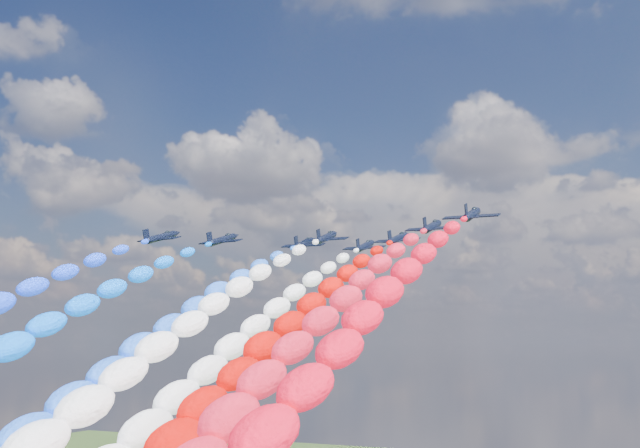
% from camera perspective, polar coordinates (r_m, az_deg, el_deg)
% --- Properties ---
extents(jet_0, '(10.35, 13.66, 6.29)m').
position_cam_1_polar(jet_0, '(170.35, -11.25, -0.93)').
color(jet_0, black).
extents(jet_1, '(10.20, 13.55, 6.29)m').
position_cam_1_polar(jet_1, '(172.56, -6.98, -1.12)').
color(jet_1, black).
extents(trail_1, '(5.85, 102.40, 49.13)m').
position_cam_1_polar(trail_1, '(129.11, -20.00, -8.57)').
color(trail_1, '#0966F7').
extents(jet_2, '(10.42, 13.71, 6.29)m').
position_cam_1_polar(jet_2, '(177.92, -1.14, -1.40)').
color(jet_2, black).
extents(trail_2, '(5.85, 102.40, 49.13)m').
position_cam_1_polar(trail_2, '(130.81, -11.71, -8.89)').
color(trail_2, blue).
extents(jet_3, '(10.41, 13.70, 6.29)m').
position_cam_1_polar(jet_3, '(167.25, 0.46, -0.96)').
color(jet_3, black).
extents(trail_3, '(5.85, 102.40, 49.13)m').
position_cam_1_polar(trail_3, '(119.35, -10.44, -8.99)').
color(trail_3, white).
extents(jet_4, '(9.93, 13.36, 6.29)m').
position_cam_1_polar(jet_4, '(182.60, 3.22, -1.57)').
color(jet_4, black).
extents(trail_4, '(5.85, 102.40, 49.13)m').
position_cam_1_polar(trail_4, '(133.20, -5.43, -9.01)').
color(trail_4, white).
extents(jet_5, '(10.07, 13.46, 6.29)m').
position_cam_1_polar(jet_5, '(169.75, 5.56, -1.03)').
color(jet_5, black).
extents(trail_5, '(5.85, 102.40, 49.13)m').
position_cam_1_polar(trail_5, '(119.31, -3.05, -9.11)').
color(trail_5, red).
extents(jet_6, '(9.74, 13.22, 6.29)m').
position_cam_1_polar(jet_6, '(152.98, 7.96, -0.18)').
color(jet_6, black).
extents(trail_6, '(5.85, 102.40, 49.13)m').
position_cam_1_polar(trail_6, '(101.56, -0.88, -9.26)').
color(trail_6, red).
extents(jet_7, '(10.16, 13.52, 6.29)m').
position_cam_1_polar(jet_7, '(139.52, 10.74, 0.68)').
color(jet_7, black).
extents(trail_7, '(5.85, 102.40, 49.13)m').
position_cam_1_polar(trail_7, '(87.01, 2.20, -9.40)').
color(trail_7, red).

